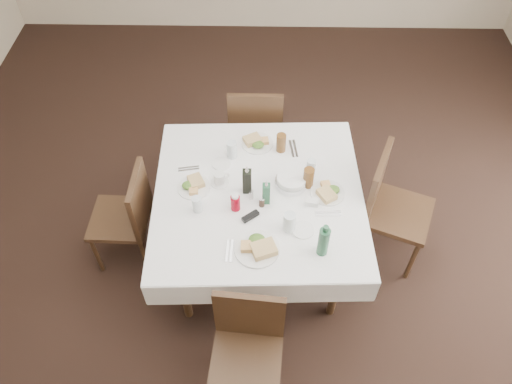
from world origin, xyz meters
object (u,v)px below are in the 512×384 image
at_px(ketchup_bottle, 235,202).
at_px(water_w, 197,204).
at_px(chair_south, 248,343).
at_px(water_e, 311,167).
at_px(chair_north, 256,124).
at_px(chair_west, 129,213).
at_px(chair_east, 388,202).
at_px(oil_cruet_green, 266,193).
at_px(dining_table, 259,200).
at_px(bread_basket, 291,181).
at_px(coffee_mug, 220,179).
at_px(water_n, 232,150).
at_px(water_s, 289,222).
at_px(oil_cruet_dark, 247,180).
at_px(green_bottle, 324,241).

bearing_deg(ketchup_bottle, water_w, -176.10).
relative_size(chair_south, water_e, 7.42).
height_order(chair_north, chair_west, chair_north).
bearing_deg(ketchup_bottle, chair_east, 12.28).
height_order(chair_east, water_e, chair_east).
xyz_separation_m(chair_east, oil_cruet_green, (-0.91, -0.18, 0.30)).
height_order(water_e, oil_cruet_green, oil_cruet_green).
bearing_deg(chair_south, chair_west, 132.47).
xyz_separation_m(chair_east, ketchup_bottle, (-1.11, -0.24, 0.27)).
xyz_separation_m(dining_table, bread_basket, (0.23, 0.09, 0.11)).
relative_size(dining_table, water_w, 12.39).
bearing_deg(ketchup_bottle, chair_west, 169.98).
distance_m(chair_north, bread_basket, 0.95).
height_order(chair_north, oil_cruet_green, oil_cruet_green).
relative_size(dining_table, oil_cruet_green, 6.98).
height_order(dining_table, coffee_mug, coffee_mug).
height_order(water_n, water_s, water_s).
bearing_deg(water_w, chair_south, -66.58).
xyz_separation_m(water_e, oil_cruet_green, (-0.32, -0.28, 0.03)).
height_order(chair_east, oil_cruet_dark, oil_cruet_dark).
bearing_deg(chair_west, coffee_mug, 7.57).
relative_size(dining_table, water_e, 12.42).
bearing_deg(water_s, oil_cruet_dark, 130.98).
bearing_deg(chair_south, oil_cruet_green, 83.60).
bearing_deg(chair_east, water_n, 167.74).
relative_size(chair_south, chair_east, 0.92).
distance_m(water_n, water_e, 0.59).
distance_m(chair_north, chair_east, 1.32).
bearing_deg(ketchup_bottle, oil_cruet_dark, 65.08).
bearing_deg(chair_north, oil_cruet_green, -84.92).
xyz_separation_m(chair_south, water_e, (0.42, 1.19, 0.31)).
bearing_deg(water_n, bread_basket, -31.95).
bearing_deg(chair_south, chair_north, 89.69).
bearing_deg(dining_table, chair_south, -92.88).
xyz_separation_m(dining_table, chair_north, (-0.04, 0.96, -0.15)).
bearing_deg(chair_west, water_w, -16.25).
xyz_separation_m(ketchup_bottle, green_bottle, (0.56, -0.34, 0.05)).
bearing_deg(water_n, coffee_mug, -105.51).
bearing_deg(water_s, ketchup_bottle, 155.17).
relative_size(bread_basket, ketchup_bottle, 1.64).
relative_size(water_w, ketchup_bottle, 0.87).
distance_m(chair_west, ketchup_bottle, 0.87).
distance_m(dining_table, water_w, 0.46).
bearing_deg(chair_north, water_s, -79.09).
height_order(dining_table, green_bottle, green_bottle).
xyz_separation_m(bread_basket, oil_cruet_green, (-0.18, -0.16, 0.06)).
distance_m(chair_north, water_s, 1.32).
relative_size(dining_table, water_n, 10.90).
relative_size(water_n, water_w, 1.14).
distance_m(water_s, green_bottle, 0.27).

